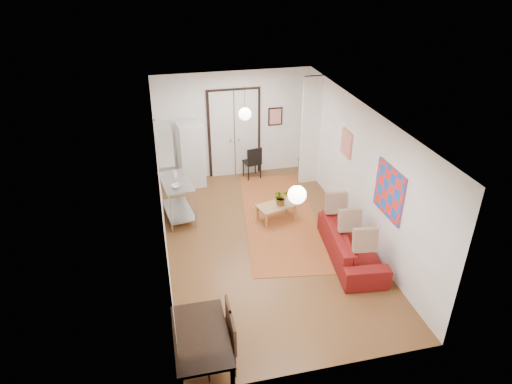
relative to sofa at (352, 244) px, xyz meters
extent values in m
plane|color=brown|center=(-1.59, 0.94, -0.33)|extent=(7.00, 7.00, 0.00)
cube|color=white|center=(-1.59, 0.94, 2.57)|extent=(4.20, 7.00, 0.02)
cube|color=white|center=(-1.59, 4.44, 1.12)|extent=(4.20, 0.02, 2.90)
cube|color=white|center=(-1.59, -2.56, 1.12)|extent=(4.20, 0.02, 2.90)
cube|color=white|center=(-3.69, 0.94, 1.12)|extent=(0.02, 7.00, 2.90)
cube|color=white|center=(0.51, 0.94, 1.12)|extent=(0.02, 7.00, 2.90)
cube|color=silver|center=(-1.59, 4.40, 0.87)|extent=(1.44, 0.06, 2.50)
cube|color=white|center=(0.26, 3.49, 1.12)|extent=(0.50, 0.10, 2.90)
cube|color=silver|center=(-3.51, 2.44, 1.57)|extent=(0.35, 1.00, 0.70)
cube|color=red|center=(0.48, -0.31, 1.32)|extent=(0.05, 1.00, 1.00)
cube|color=beige|center=(0.48, 1.74, 1.47)|extent=(0.05, 0.50, 0.60)
cube|color=red|center=(-0.44, 4.41, 1.27)|extent=(0.40, 0.03, 0.50)
cube|color=#A76A45|center=(-3.66, 2.94, 1.62)|extent=(0.03, 0.44, 0.54)
sphere|color=silver|center=(-1.59, 2.94, 1.92)|extent=(0.30, 0.30, 0.30)
cylinder|color=black|center=(-1.59, 2.94, 2.32)|extent=(0.01, 0.01, 0.50)
sphere|color=silver|center=(-1.59, -1.06, 1.92)|extent=(0.30, 0.30, 0.30)
cylinder|color=black|center=(-1.59, -1.06, 2.32)|extent=(0.01, 0.01, 0.50)
cube|color=#B15C2C|center=(-1.01, 1.82, -0.32)|extent=(2.25, 4.58, 0.01)
imported|color=maroon|center=(0.00, 0.00, 0.00)|extent=(2.35, 1.14, 0.66)
cube|color=#A9864F|center=(-1.11, 1.78, 0.04)|extent=(0.98, 0.71, 0.04)
cube|color=#A9864F|center=(-1.50, 1.59, -0.15)|extent=(0.06, 0.06, 0.35)
cube|color=#A9864F|center=(-0.71, 1.59, -0.15)|extent=(0.06, 0.06, 0.35)
cube|color=#A9864F|center=(-1.50, 1.98, -0.15)|extent=(0.06, 0.06, 0.35)
cube|color=#A9864F|center=(-0.71, 1.98, -0.15)|extent=(0.06, 0.06, 0.35)
imported|color=#306B31|center=(-1.01, 1.78, 0.25)|extent=(0.38, 0.41, 0.38)
cube|color=#BABCBF|center=(-3.34, 2.41, 0.61)|extent=(0.79, 1.32, 0.04)
cube|color=#BABCBF|center=(-3.34, 2.41, -0.14)|extent=(0.75, 1.28, 0.03)
cylinder|color=#BABCBF|center=(-3.61, 1.83, 0.14)|extent=(0.04, 0.04, 0.94)
cylinder|color=#BABCBF|center=(-3.07, 1.83, 0.14)|extent=(0.04, 0.04, 0.94)
cylinder|color=#BABCBF|center=(-3.61, 3.00, 0.14)|extent=(0.04, 0.04, 0.94)
cylinder|color=#BABCBF|center=(-3.07, 3.00, 0.14)|extent=(0.04, 0.04, 0.94)
imported|color=white|center=(-3.34, 2.11, 0.65)|extent=(0.29, 0.29, 0.06)
imported|color=teal|center=(-3.34, 2.66, 0.73)|extent=(0.12, 0.12, 0.20)
cube|color=silver|center=(-2.83, 4.04, 0.53)|extent=(0.69, 0.69, 1.73)
cube|color=black|center=(-3.34, -2.19, 0.41)|extent=(0.80, 1.38, 0.05)
cube|color=black|center=(-3.69, -1.55, 0.02)|extent=(0.06, 0.06, 0.71)
cube|color=black|center=(-3.00, -1.55, 0.02)|extent=(0.06, 0.06, 0.71)
cube|color=#342010|center=(-3.08, -1.84, 0.12)|extent=(0.46, 0.44, 0.04)
cube|color=#342010|center=(-3.08, -1.63, 0.38)|extent=(0.04, 0.43, 0.47)
cylinder|color=#342010|center=(-3.27, -2.04, -0.10)|extent=(0.03, 0.03, 0.45)
cylinder|color=#342010|center=(-2.90, -2.04, -0.10)|extent=(0.03, 0.03, 0.45)
cylinder|color=#342010|center=(-3.27, -1.64, -0.10)|extent=(0.03, 0.03, 0.45)
cylinder|color=#342010|center=(-2.90, -1.64, -0.10)|extent=(0.03, 0.03, 0.45)
cube|color=#342010|center=(-3.08, -2.21, 0.12)|extent=(0.46, 0.44, 0.04)
cube|color=#342010|center=(-3.08, -2.00, 0.38)|extent=(0.04, 0.43, 0.47)
cylinder|color=#342010|center=(-3.27, -2.40, -0.10)|extent=(0.03, 0.03, 0.45)
cylinder|color=#342010|center=(-2.90, -2.40, -0.10)|extent=(0.03, 0.03, 0.45)
cylinder|color=#342010|center=(-3.27, -2.01, -0.10)|extent=(0.03, 0.03, 0.45)
cylinder|color=#342010|center=(-2.90, -2.01, -0.10)|extent=(0.03, 0.03, 0.45)
cube|color=black|center=(-1.18, 4.09, 0.12)|extent=(0.49, 0.49, 0.04)
cube|color=black|center=(-1.18, 4.28, 0.37)|extent=(0.42, 0.12, 0.45)
cylinder|color=black|center=(-1.36, 3.91, -0.10)|extent=(0.03, 0.03, 0.45)
cylinder|color=black|center=(-0.99, 3.91, -0.10)|extent=(0.03, 0.03, 0.45)
cylinder|color=black|center=(-1.36, 4.27, -0.10)|extent=(0.03, 0.03, 0.45)
cylinder|color=black|center=(-0.99, 4.27, -0.10)|extent=(0.03, 0.03, 0.45)
camera|label=1|loc=(-3.65, -7.05, 5.40)|focal=32.00mm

